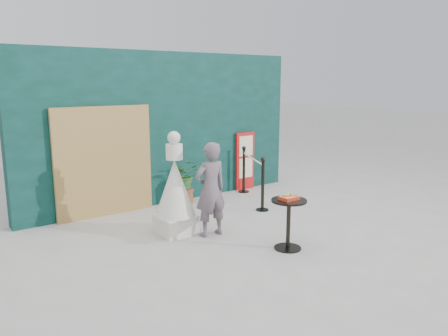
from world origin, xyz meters
TOP-DOWN VIEW (x-y plane):
  - ground at (0.00, 0.00)m, footprint 60.00×60.00m
  - back_wall at (0.00, 3.15)m, footprint 6.00×0.30m
  - bamboo_fence at (-1.40, 2.94)m, footprint 1.80×0.08m
  - woman at (-0.48, 0.92)m, footprint 0.57×0.38m
  - menu_board at (1.90, 2.95)m, footprint 0.50×0.07m
  - statue at (-0.88, 1.33)m, footprint 0.65×0.65m
  - cafe_table at (0.11, -0.23)m, footprint 0.52×0.52m
  - food_basket at (0.11, -0.23)m, footprint 0.26×0.19m
  - planter at (0.17, 2.75)m, footprint 0.52×0.45m
  - stanchion_barrier at (1.40, 2.10)m, footprint 0.84×1.54m

SIDE VIEW (x-z plane):
  - ground at x=0.00m, z-range 0.00..0.00m
  - stanchion_barrier at x=1.40m, z-range -0.02..1.01m
  - cafe_table at x=0.11m, z-range 0.12..0.87m
  - planter at x=0.17m, z-range 0.07..0.96m
  - menu_board at x=1.90m, z-range 0.00..1.30m
  - statue at x=-0.88m, z-range -0.15..1.52m
  - woman at x=-0.48m, z-range 0.00..1.51m
  - food_basket at x=0.11m, z-range 0.73..0.84m
  - bamboo_fence at x=-1.40m, z-range 0.00..2.00m
  - back_wall at x=0.00m, z-range 0.00..3.00m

